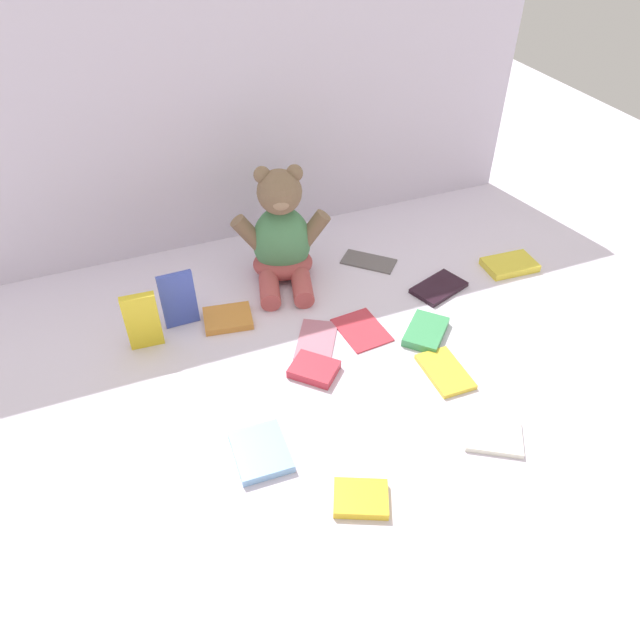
% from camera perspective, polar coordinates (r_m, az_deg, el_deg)
% --- Properties ---
extents(ground_plane, '(3.20, 3.20, 0.00)m').
position_cam_1_polar(ground_plane, '(1.34, -2.08, -0.83)').
color(ground_plane, silver).
extents(backdrop_drape, '(1.57, 0.03, 0.66)m').
position_cam_1_polar(backdrop_drape, '(1.53, -8.41, 18.77)').
color(backdrop_drape, silver).
rests_on(backdrop_drape, ground_plane).
extents(teddy_bear, '(0.24, 0.23, 0.28)m').
position_cam_1_polar(teddy_bear, '(1.44, -3.65, 7.71)').
color(teddy_bear, '#4C8C59').
rests_on(teddy_bear, ground_plane).
extents(book_case_0, '(0.08, 0.13, 0.01)m').
position_cam_1_polar(book_case_0, '(1.26, 11.78, -4.81)').
color(book_case_0, yellow).
rests_on(book_case_0, ground_plane).
extents(book_case_1, '(0.13, 0.09, 0.02)m').
position_cam_1_polar(book_case_1, '(1.59, 17.55, 5.02)').
color(book_case_1, yellow).
rests_on(book_case_1, ground_plane).
extents(book_case_2, '(0.12, 0.12, 0.02)m').
position_cam_1_polar(book_case_2, '(1.23, -0.57, -4.69)').
color(book_case_2, '#BF2C3B').
rests_on(book_case_2, ground_plane).
extents(book_case_3, '(0.12, 0.10, 0.02)m').
position_cam_1_polar(book_case_3, '(1.37, -8.74, 0.17)').
color(book_case_3, '#CB8032').
rests_on(book_case_3, ground_plane).
extents(book_case_4, '(0.10, 0.13, 0.01)m').
position_cam_1_polar(book_case_4, '(1.33, 3.98, -0.89)').
color(book_case_4, '#C13340').
rests_on(book_case_4, ground_plane).
extents(book_case_5, '(0.13, 0.13, 0.01)m').
position_cam_1_polar(book_case_5, '(1.16, 16.11, -10.45)').
color(book_case_5, white).
rests_on(book_case_5, ground_plane).
extents(book_case_6, '(0.13, 0.15, 0.01)m').
position_cam_1_polar(book_case_6, '(1.30, -0.35, -1.88)').
color(book_case_6, '#B66B7F').
rests_on(book_case_6, ground_plane).
extents(book_case_7, '(0.14, 0.13, 0.02)m').
position_cam_1_polar(book_case_7, '(1.33, 10.02, -1.10)').
color(book_case_7, '#3D9658').
rests_on(book_case_7, ground_plane).
extents(book_case_8, '(0.11, 0.10, 0.02)m').
position_cam_1_polar(book_case_8, '(1.04, 3.90, -16.53)').
color(book_case_8, yellow).
rests_on(book_case_8, ground_plane).
extents(book_case_9, '(0.08, 0.02, 0.13)m').
position_cam_1_polar(book_case_9, '(1.35, -13.29, 1.92)').
color(book_case_9, '#3C50B6').
rests_on(book_case_9, ground_plane).
extents(book_case_10, '(0.14, 0.14, 0.01)m').
position_cam_1_polar(book_case_10, '(1.54, 4.64, 5.62)').
color(book_case_10, '#5D5856').
rests_on(book_case_10, ground_plane).
extents(book_case_11, '(0.07, 0.03, 0.14)m').
position_cam_1_polar(book_case_11, '(1.30, -16.50, -0.10)').
color(book_case_11, yellow).
rests_on(book_case_11, ground_plane).
extents(book_case_12, '(0.15, 0.12, 0.01)m').
position_cam_1_polar(book_case_12, '(1.47, 11.20, 3.03)').
color(book_case_12, black).
rests_on(book_case_12, ground_plane).
extents(book_case_13, '(0.10, 0.12, 0.02)m').
position_cam_1_polar(book_case_13, '(1.10, -5.65, -12.33)').
color(book_case_13, '#82B5E7').
rests_on(book_case_13, ground_plane).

